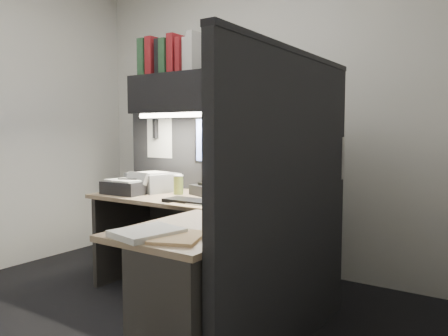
{
  "coord_description": "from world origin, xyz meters",
  "views": [
    {
      "loc": [
        1.96,
        -1.92,
        1.21
      ],
      "look_at": [
        0.33,
        0.51,
        0.96
      ],
      "focal_mm": 35.0,
      "sensor_mm": 36.0,
      "label": 1
    }
  ],
  "objects_px": {
    "monitor": "(216,165)",
    "overhead_shelf": "(219,92)",
    "notebook_stack": "(128,187)",
    "keyboard": "(198,202)",
    "coffee_cup": "(178,185)",
    "desk": "(188,265)",
    "telephone": "(298,195)",
    "printer": "(153,182)"
  },
  "relations": [
    {
      "from": "overhead_shelf",
      "to": "coffee_cup",
      "type": "relative_size",
      "value": 11.26
    },
    {
      "from": "overhead_shelf",
      "to": "notebook_stack",
      "type": "bearing_deg",
      "value": -153.11
    },
    {
      "from": "desk",
      "to": "telephone",
      "type": "bearing_deg",
      "value": 69.45
    },
    {
      "from": "monitor",
      "to": "keyboard",
      "type": "distance_m",
      "value": 0.42
    },
    {
      "from": "monitor",
      "to": "coffee_cup",
      "type": "height_order",
      "value": "monitor"
    },
    {
      "from": "monitor",
      "to": "overhead_shelf",
      "type": "bearing_deg",
      "value": 125.11
    },
    {
      "from": "monitor",
      "to": "telephone",
      "type": "height_order",
      "value": "monitor"
    },
    {
      "from": "notebook_stack",
      "to": "desk",
      "type": "bearing_deg",
      "value": -24.78
    },
    {
      "from": "overhead_shelf",
      "to": "coffee_cup",
      "type": "height_order",
      "value": "overhead_shelf"
    },
    {
      "from": "desk",
      "to": "keyboard",
      "type": "distance_m",
      "value": 0.5
    },
    {
      "from": "desk",
      "to": "overhead_shelf",
      "type": "height_order",
      "value": "overhead_shelf"
    },
    {
      "from": "desk",
      "to": "notebook_stack",
      "type": "relative_size",
      "value": 5.19
    },
    {
      "from": "monitor",
      "to": "notebook_stack",
      "type": "distance_m",
      "value": 0.72
    },
    {
      "from": "desk",
      "to": "notebook_stack",
      "type": "bearing_deg",
      "value": 155.22
    },
    {
      "from": "monitor",
      "to": "keyboard",
      "type": "relative_size",
      "value": 1.2
    },
    {
      "from": "coffee_cup",
      "to": "desk",
      "type": "bearing_deg",
      "value": -46.65
    },
    {
      "from": "overhead_shelf",
      "to": "telephone",
      "type": "xyz_separation_m",
      "value": [
        0.61,
        0.07,
        -0.73
      ]
    },
    {
      "from": "desk",
      "to": "overhead_shelf",
      "type": "relative_size",
      "value": 1.1
    },
    {
      "from": "overhead_shelf",
      "to": "telephone",
      "type": "distance_m",
      "value": 0.95
    },
    {
      "from": "printer",
      "to": "monitor",
      "type": "bearing_deg",
      "value": 15.55
    },
    {
      "from": "notebook_stack",
      "to": "monitor",
      "type": "bearing_deg",
      "value": 22.03
    },
    {
      "from": "desk",
      "to": "telephone",
      "type": "distance_m",
      "value": 0.94
    },
    {
      "from": "keyboard",
      "to": "coffee_cup",
      "type": "height_order",
      "value": "coffee_cup"
    },
    {
      "from": "overhead_shelf",
      "to": "notebook_stack",
      "type": "height_order",
      "value": "overhead_shelf"
    },
    {
      "from": "desk",
      "to": "notebook_stack",
      "type": "height_order",
      "value": "notebook_stack"
    },
    {
      "from": "keyboard",
      "to": "telephone",
      "type": "bearing_deg",
      "value": 42.56
    },
    {
      "from": "monitor",
      "to": "notebook_stack",
      "type": "height_order",
      "value": "monitor"
    },
    {
      "from": "printer",
      "to": "keyboard",
      "type": "bearing_deg",
      "value": -11.77
    },
    {
      "from": "monitor",
      "to": "telephone",
      "type": "bearing_deg",
      "value": 33.88
    },
    {
      "from": "monitor",
      "to": "keyboard",
      "type": "xyz_separation_m",
      "value": [
        0.09,
        -0.34,
        -0.22
      ]
    },
    {
      "from": "keyboard",
      "to": "coffee_cup",
      "type": "xyz_separation_m",
      "value": [
        -0.39,
        0.27,
        0.06
      ]
    },
    {
      "from": "coffee_cup",
      "to": "keyboard",
      "type": "bearing_deg",
      "value": -34.47
    },
    {
      "from": "desk",
      "to": "monitor",
      "type": "xyz_separation_m",
      "value": [
        -0.29,
        0.69,
        0.52
      ]
    },
    {
      "from": "desk",
      "to": "coffee_cup",
      "type": "relative_size",
      "value": 12.35
    },
    {
      "from": "keyboard",
      "to": "notebook_stack",
      "type": "xyz_separation_m",
      "value": [
        -0.74,
        0.08,
        0.04
      ]
    },
    {
      "from": "overhead_shelf",
      "to": "coffee_cup",
      "type": "bearing_deg",
      "value": -155.1
    },
    {
      "from": "keyboard",
      "to": "printer",
      "type": "distance_m",
      "value": 0.75
    },
    {
      "from": "overhead_shelf",
      "to": "keyboard",
      "type": "bearing_deg",
      "value": -75.46
    },
    {
      "from": "desk",
      "to": "printer",
      "type": "distance_m",
      "value": 1.16
    },
    {
      "from": "telephone",
      "to": "keyboard",
      "type": "bearing_deg",
      "value": -102.53
    },
    {
      "from": "monitor",
      "to": "coffee_cup",
      "type": "bearing_deg",
      "value": -144.49
    },
    {
      "from": "keyboard",
      "to": "printer",
      "type": "bearing_deg",
      "value": 155.88
    }
  ]
}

